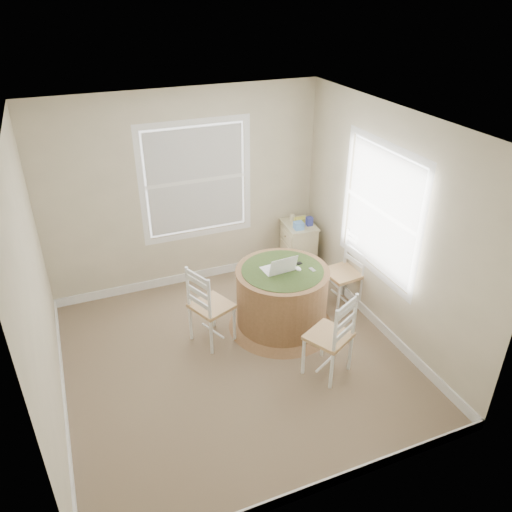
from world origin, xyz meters
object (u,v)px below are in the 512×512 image
chair_right (342,273)px  round_table (282,296)px  corner_chest (298,247)px  laptop (279,268)px  chair_near (329,336)px  chair_left (212,305)px

chair_right → round_table: bearing=-88.8°
corner_chest → laptop: bearing=-121.4°
chair_near → laptop: (-0.15, 0.93, 0.33)m
round_table → chair_near: bearing=-89.9°
chair_left → laptop: size_ratio=2.64×
chair_right → corner_chest: chair_right is taller
chair_near → chair_right: size_ratio=1.00×
round_table → chair_right: bearing=0.7°
chair_left → corner_chest: 1.96m
round_table → laptop: laptop is taller
round_table → chair_right: size_ratio=1.33×
chair_left → chair_right: same height
round_table → chair_left: chair_left is taller
chair_left → round_table: bearing=-116.3°
chair_left → corner_chest: (1.62, 1.08, -0.12)m
chair_left → corner_chest: size_ratio=1.33×
chair_near → chair_right: same height
round_table → chair_left: bearing=169.8°
corner_chest → chair_near: bearing=-103.3°
chair_right → laptop: (-0.93, -0.11, 0.33)m
laptop → corner_chest: laptop is taller
laptop → corner_chest: 1.47m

